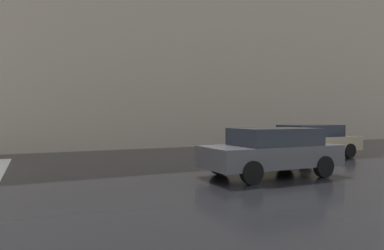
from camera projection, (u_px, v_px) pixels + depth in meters
haussmann_block_corner at (185, 31)px, 28.10m from camera, size 15.66×29.67×18.30m
car_dark_grey at (272, 150)px, 9.95m from camera, size 1.85×4.10×1.41m
car_champagne at (312, 140)px, 14.61m from camera, size 1.85×4.10×1.41m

